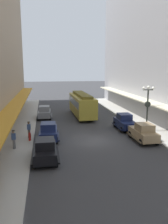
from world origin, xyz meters
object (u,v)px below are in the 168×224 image
parked_car_1 (143,132)px  pedestrian_0 (29,129)px  parked_car_2 (125,122)px  streetcar (82,104)px  fire_hydrant (30,136)px  parked_car_4 (45,149)px  pedestrian_1 (14,139)px  parked_car_0 (48,131)px  parked_car_3 (44,112)px  lamp_post_with_clock (147,107)px

parked_car_1 → pedestrian_0: 11.56m
parked_car_2 → streetcar: size_ratio=0.44×
fire_hydrant → pedestrian_0: 1.09m
parked_car_4 → pedestrian_1: (-2.71, 2.84, 0.07)m
parked_car_2 → pedestrian_1: 13.12m
parked_car_0 → streetcar: (5.21, 10.87, 0.96)m
parked_car_2 → parked_car_3: same height
fire_hydrant → lamp_post_with_clock: bearing=5.0°
parked_car_1 → pedestrian_1: bearing=-177.9°
parked_car_2 → pedestrian_0: parked_car_2 is taller
parked_car_3 → streetcar: streetcar is taller
parked_car_0 → lamp_post_with_clock: size_ratio=0.84×
parked_car_2 → parked_car_0: bearing=-163.7°
parked_car_1 → parked_car_3: size_ratio=0.99×
streetcar → lamp_post_with_clock: 11.60m
lamp_post_with_clock → pedestrian_0: (-12.86, -0.13, -1.97)m
pedestrian_1 → fire_hydrant: bearing=60.3°
parked_car_3 → parked_car_4: bearing=-90.1°
parked_car_2 → pedestrian_0: (-10.97, -1.94, 0.07)m
parked_car_2 → fire_hydrant: 11.25m
fire_hydrant → pedestrian_1: pedestrian_1 is taller
streetcar → parked_car_4: bearing=-109.0°
lamp_post_with_clock → parked_car_2: bearing=136.3°
parked_car_1 → streetcar: (-4.07, 12.86, 0.96)m
parked_car_0 → pedestrian_0: 2.08m
parked_car_4 → fire_hydrant: 5.23m
parked_car_2 → streetcar: (-3.80, 8.24, 0.96)m
parked_car_1 → parked_car_0: bearing=167.9°
parked_car_2 → parked_car_3: bearing=140.5°
parked_car_4 → parked_car_0: bearing=86.0°
parked_car_1 → parked_car_4: size_ratio=1.00×
parked_car_2 → streetcar: bearing=114.7°
streetcar → parked_car_0: bearing=-115.6°
parked_car_3 → parked_car_1: bearing=-52.0°
parked_car_2 → parked_car_4: (-9.38, -7.93, 0.00)m
parked_car_1 → parked_car_2: size_ratio=1.00×
pedestrian_0 → pedestrian_1: same height
fire_hydrant → parked_car_3: bearing=82.0°
parked_car_1 → pedestrian_0: (-11.25, 2.68, 0.07)m
parked_car_3 → parked_car_4: 15.64m
parked_car_1 → streetcar: streetcar is taller
parked_car_1 → fire_hydrant: size_ratio=5.20×
parked_car_4 → pedestrian_0: (-1.59, 5.99, 0.07)m
parked_car_2 → pedestrian_0: 11.14m
parked_car_3 → pedestrian_0: bearing=-99.5°
parked_car_1 → fire_hydrant: parked_car_1 is taller
parked_car_2 → lamp_post_with_clock: (1.89, -1.81, 2.04)m
streetcar → pedestrian_1: streetcar is taller
lamp_post_with_clock → pedestrian_0: lamp_post_with_clock is taller
pedestrian_1 → parked_car_2: bearing=22.8°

